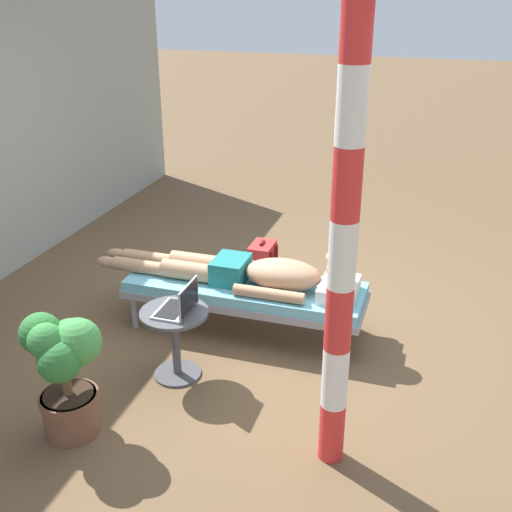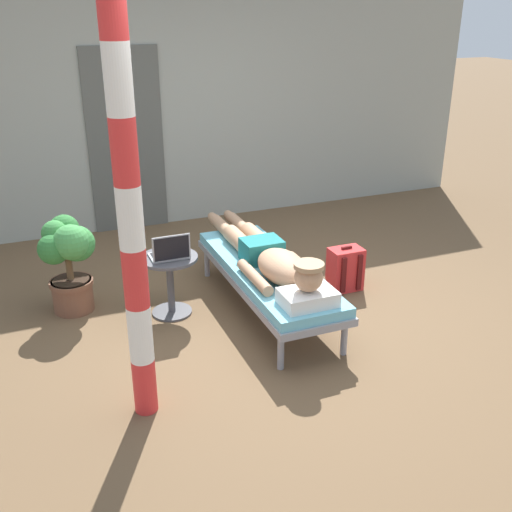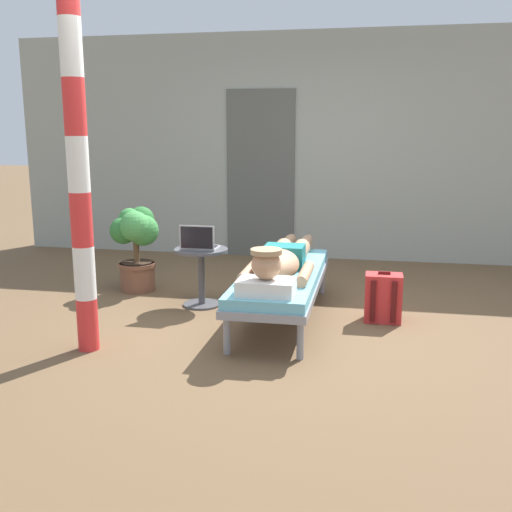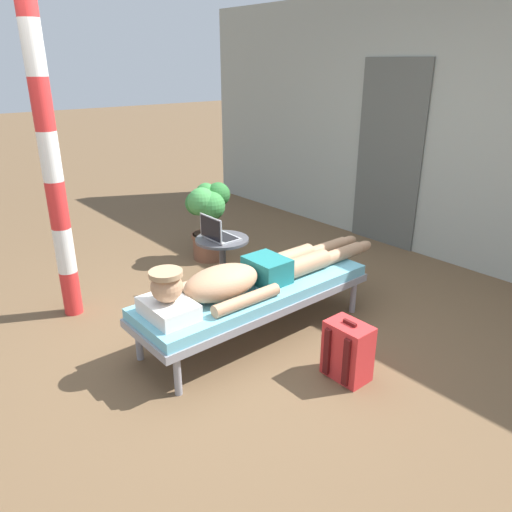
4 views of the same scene
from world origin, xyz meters
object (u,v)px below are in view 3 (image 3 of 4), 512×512
(lounge_chair, at_px, (282,279))
(person_reclining, at_px, (281,261))
(laptop, at_px, (199,243))
(side_table, at_px, (201,267))
(potted_plant, at_px, (136,240))
(porch_post, at_px, (78,164))
(backpack, at_px, (383,298))

(lounge_chair, bearing_deg, person_reclining, -90.00)
(laptop, bearing_deg, person_reclining, -20.59)
(side_table, bearing_deg, lounge_chair, -18.56)
(person_reclining, relative_size, potted_plant, 2.65)
(person_reclining, bearing_deg, side_table, 156.15)
(porch_post, bearing_deg, person_reclining, 34.85)
(person_reclining, distance_m, porch_post, 1.74)
(backpack, distance_m, potted_plant, 2.44)
(lounge_chair, distance_m, person_reclining, 0.19)
(person_reclining, bearing_deg, potted_plant, 155.15)
(lounge_chair, height_order, potted_plant, potted_plant)
(laptop, bearing_deg, side_table, 90.00)
(side_table, xyz_separation_m, porch_post, (-0.49, -1.22, 0.97))
(side_table, distance_m, potted_plant, 0.86)
(person_reclining, height_order, porch_post, porch_post)
(laptop, height_order, potted_plant, potted_plant)
(laptop, bearing_deg, porch_post, -112.83)
(side_table, distance_m, backpack, 1.62)
(person_reclining, bearing_deg, porch_post, -145.15)
(lounge_chair, bearing_deg, side_table, 161.44)
(lounge_chair, relative_size, potted_plant, 2.36)
(laptop, distance_m, backpack, 1.65)
(backpack, bearing_deg, lounge_chair, -172.16)
(laptop, bearing_deg, potted_plant, 151.11)
(side_table, bearing_deg, backpack, -5.18)
(backpack, bearing_deg, laptop, 176.65)
(person_reclining, height_order, laptop, laptop)
(laptop, xyz_separation_m, backpack, (1.60, -0.09, -0.39))
(person_reclining, bearing_deg, lounge_chair, 90.00)
(lounge_chair, height_order, backpack, backpack)
(lounge_chair, distance_m, backpack, 0.85)
(potted_plant, bearing_deg, porch_post, -80.40)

